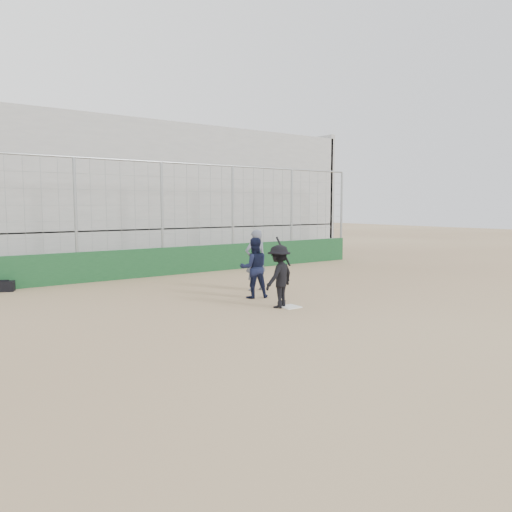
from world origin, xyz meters
TOP-DOWN VIEW (x-y plane):
  - ground at (0.00, 0.00)m, footprint 90.00×90.00m
  - home_plate at (0.00, 0.00)m, footprint 0.44×0.44m
  - backstop at (0.00, 7.00)m, footprint 18.10×0.25m
  - bleachers at (0.00, 11.95)m, footprint 20.25×6.70m
  - batter_at_plate at (-0.22, 0.15)m, footprint 1.13×0.88m
  - catcher_crouched at (0.01, 1.51)m, footprint 0.95×0.84m
  - umpire at (0.78, 2.49)m, footprint 0.72×0.54m
  - equipment_bag at (-5.30, 6.67)m, footprint 0.78×0.57m

SIDE VIEW (x-z plane):
  - ground at x=0.00m, z-range 0.00..0.00m
  - home_plate at x=0.00m, z-range 0.00..0.02m
  - equipment_bag at x=-5.30m, z-range -0.02..0.33m
  - catcher_crouched at x=0.01m, z-range 0.00..1.11m
  - batter_at_plate at x=-0.22m, z-range -0.09..1.63m
  - umpire at x=0.78m, z-range 0.00..1.61m
  - backstop at x=0.00m, z-range -1.06..2.98m
  - bleachers at x=0.00m, z-range -0.57..6.41m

